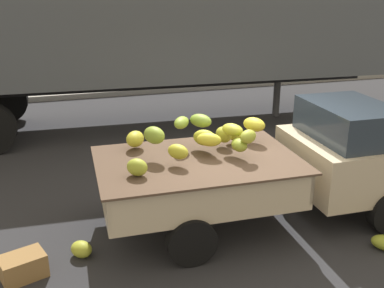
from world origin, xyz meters
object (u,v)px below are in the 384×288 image
at_px(fallen_banana_bunch_near_tailgate, 81,249).
at_px(produce_crate, 23,266).
at_px(semi_trailer, 148,20).
at_px(pickup_truck, 321,158).

distance_m(fallen_banana_bunch_near_tailgate, produce_crate, 0.75).
distance_m(semi_trailer, produce_crate, 6.71).
bearing_deg(fallen_banana_bunch_near_tailgate, semi_trailer, 69.00).
bearing_deg(produce_crate, semi_trailer, 63.76).
bearing_deg(pickup_truck, semi_trailer, 107.83).
relative_size(semi_trailer, produce_crate, 23.30).
xyz_separation_m(fallen_banana_bunch_near_tailgate, produce_crate, (-0.70, -0.24, 0.04)).
distance_m(pickup_truck, produce_crate, 4.39).
bearing_deg(produce_crate, fallen_banana_bunch_near_tailgate, 18.70).
xyz_separation_m(semi_trailer, produce_crate, (-2.77, -5.62, -2.39)).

